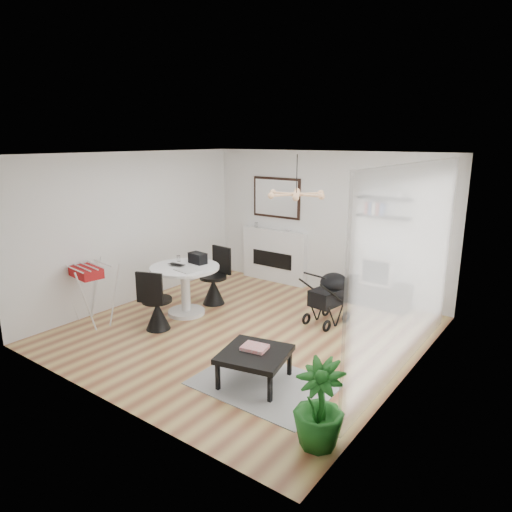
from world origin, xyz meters
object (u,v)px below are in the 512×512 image
Objects in this scene: stroller at (329,299)px; drying_rack at (91,293)px; potted_plant at (319,404)px; coffee_table at (255,355)px; fireplace at (274,249)px; dining_table at (185,283)px; tv_console at (376,294)px; crt_tv at (381,269)px.

drying_rack is at bearing -134.21° from stroller.
stroller is 3.15m from potted_plant.
coffee_table is at bearing -76.67° from stroller.
fireplace is at bearing 128.76° from potted_plant.
coffee_table is at bearing -26.27° from dining_table.
tv_console is 1.32× the size of potted_plant.
fireplace is 2.43× the size of potted_plant.
coffee_table is at bearing -93.38° from crt_tv.
coffee_table is (-0.20, -3.45, -0.32)m from crt_tv.
stroller is at bearing 27.73° from dining_table.
coffee_table is 1.33m from potted_plant.
tv_console is at bearing 176.13° from crt_tv.
fireplace is at bearing 81.64° from drying_rack.
tv_console is 4.88m from drying_rack.
dining_table is (-2.50, -2.32, -0.12)m from crt_tv.
fireplace is 3.85× the size of crt_tv.
fireplace is at bearing 120.94° from coffee_table.
drying_rack reaches higher than potted_plant.
dining_table is 1.18× the size of drying_rack.
stroller reaches higher than tv_console.
fireplace is 2.32× the size of coffee_table.
crt_tv is 4.90m from drying_rack.
drying_rack is at bearing 173.04° from potted_plant.
potted_plant is (3.49, -1.72, -0.11)m from dining_table.
potted_plant is (0.99, -4.03, -0.24)m from crt_tv.
stroller is (-0.33, -1.20, 0.17)m from tv_console.
fireplace is 1.87× the size of dining_table.
coffee_table is 1.05× the size of potted_plant.
coffee_table is (2.15, -3.59, -0.32)m from fireplace.
stroller is (3.06, 2.29, -0.12)m from drying_rack.
fireplace reaches higher than coffee_table.
stroller is at bearing 115.80° from potted_plant.
crt_tv is at bearing -3.87° from tv_console.
crt_tv reaches higher than tv_console.
fireplace is at bearing 176.58° from crt_tv.
dining_table is at bearing 59.62° from drying_rack.
drying_rack is (-3.39, -3.49, 0.30)m from tv_console.
stroller is 1.03× the size of potted_plant.
potted_plant is at bearing -75.52° from tv_console.
tv_console is 1.28× the size of stroller.
tv_console is 1.25× the size of coffee_table.
crt_tv is 0.48× the size of dining_table.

